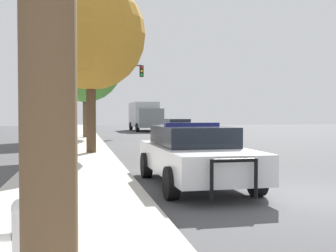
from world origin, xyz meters
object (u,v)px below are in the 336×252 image
car_background_oncoming (177,128)px  fire_hydrant (23,233)px  tree_sidewalk_near (91,35)px  tree_sidewalk_mid (85,65)px  police_car (194,154)px  traffic_light (112,84)px  box_truck (145,115)px

car_background_oncoming → fire_hydrant: bearing=72.7°
tree_sidewalk_near → tree_sidewalk_mid: 11.67m
police_car → traffic_light: 23.71m
police_car → tree_sidewalk_near: (-2.24, 7.82, 4.18)m
police_car → traffic_light: traffic_light is taller
traffic_light → car_background_oncoming: bearing=-43.4°
fire_hydrant → traffic_light: traffic_light is taller
police_car → tree_sidewalk_mid: 20.10m
car_background_oncoming → box_truck: box_truck is taller
tree_sidewalk_mid → traffic_light: bearing=61.6°
fire_hydrant → box_truck: (6.98, 37.85, 1.03)m
fire_hydrant → box_truck: box_truck is taller
fire_hydrant → traffic_light: bearing=84.0°
car_background_oncoming → box_truck: bearing=-89.4°
car_background_oncoming → tree_sidewalk_mid: size_ratio=0.61×
tree_sidewalk_mid → tree_sidewalk_near: bearing=-89.5°
car_background_oncoming → box_truck: 13.04m
traffic_light → tree_sidewalk_mid: bearing=-118.4°
fire_hydrant → car_background_oncoming: size_ratio=0.17×
traffic_light → tree_sidewalk_near: bearing=-97.5°
tree_sidewalk_near → tree_sidewalk_mid: tree_sidewalk_mid is taller
police_car → fire_hydrant: (-3.24, -5.39, -0.22)m
fire_hydrant → traffic_light: (3.06, 28.87, 3.54)m
police_car → car_background_oncoming: police_car is taller
police_car → box_truck: bearing=-97.2°
traffic_light → box_truck: bearing=66.4°
car_background_oncoming → tree_sidewalk_near: size_ratio=0.65×
traffic_light → tree_sidewalk_mid: size_ratio=0.75×
fire_hydrant → traffic_light: size_ratio=0.14×
traffic_light → tree_sidewalk_near: 15.81m
tree_sidewalk_near → tree_sidewalk_mid: bearing=90.5°
fire_hydrant → tree_sidewalk_mid: tree_sidewalk_mid is taller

